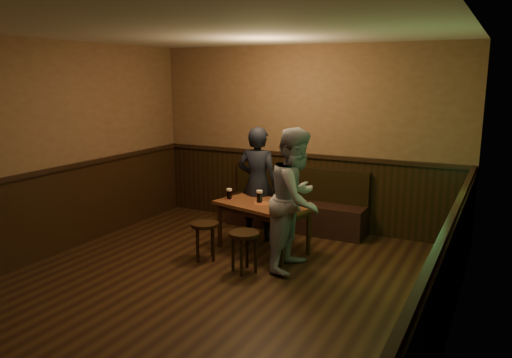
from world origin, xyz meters
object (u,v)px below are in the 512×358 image
object	(u,v)px
bench	(296,209)
stool_left	(205,230)
laptop	(284,197)
pub_table	(263,210)
pint_right	(281,203)
person_suit	(258,184)
pint_mid	(260,196)
person_grey	(296,199)
stool_right	(244,240)
pint_left	(229,194)

from	to	relation	value
bench	stool_left	size ratio (longest dim) A/B	4.50
stool_left	laptop	bearing A→B (deg)	50.49
pub_table	pint_right	size ratio (longest dim) A/B	7.68
laptop	person_suit	bearing A→B (deg)	166.80
stool_left	pint_right	xyz separation A→B (m)	(0.86, 0.45, 0.36)
pint_mid	pint_right	bearing A→B (deg)	-25.64
bench	pint_right	world-z (taller)	bench
person_grey	pint_mid	bearing A→B (deg)	60.82
laptop	pub_table	bearing A→B (deg)	-120.01
stool_left	laptop	size ratio (longest dim) A/B	1.37
bench	stool_right	size ratio (longest dim) A/B	4.38
pint_right	person_grey	distance (m)	0.37
person_grey	stool_right	bearing A→B (deg)	128.83
person_grey	stool_left	bearing A→B (deg)	102.62
pint_right	person_suit	bearing A→B (deg)	136.67
pint_mid	laptop	world-z (taller)	laptop
bench	pub_table	xyz separation A→B (m)	(0.00, -1.14, 0.27)
stool_right	pint_mid	distance (m)	0.88
person_suit	pint_left	bearing A→B (deg)	57.26
pint_mid	pint_right	size ratio (longest dim) A/B	0.94
person_grey	pub_table	bearing A→B (deg)	59.85
bench	person_suit	xyz separation A→B (m)	(-0.30, -0.71, 0.51)
laptop	bench	bearing A→B (deg)	108.70
stool_left	stool_right	bearing A→B (deg)	-12.27
laptop	person_suit	size ratio (longest dim) A/B	0.22
pint_left	person_grey	distance (m)	1.20
person_grey	pint_left	bearing A→B (deg)	72.82
stool_left	person_suit	bearing A→B (deg)	77.53
stool_right	laptop	world-z (taller)	laptop
pub_table	pint_left	size ratio (longest dim) A/B	9.05
stool_left	pint_right	distance (m)	1.04
pint_right	stool_right	bearing A→B (deg)	-109.34
bench	laptop	xyz separation A→B (m)	(0.19, -0.89, 0.41)
pub_table	laptop	size ratio (longest dim) A/B	3.87
pub_table	pint_mid	world-z (taller)	pint_mid
person_suit	person_grey	distance (m)	1.21
person_suit	bench	bearing A→B (deg)	-118.91
pint_right	person_suit	xyz separation A→B (m)	(-0.63, 0.59, 0.07)
pint_right	laptop	distance (m)	0.44
stool_left	person_grey	size ratio (longest dim) A/B	0.28
stool_right	pint_left	size ratio (longest dim) A/B	3.29
stool_right	person_suit	xyz separation A→B (m)	(-0.42, 1.19, 0.42)
pub_table	stool_left	world-z (taller)	pub_table
person_suit	stool_right	bearing A→B (deg)	103.35
pint_left	pint_mid	size ratio (longest dim) A/B	0.90
pub_table	pint_right	world-z (taller)	pint_right
laptop	person_suit	world-z (taller)	person_suit
pint_mid	laptop	size ratio (longest dim) A/B	0.47
pint_left	laptop	world-z (taller)	laptop
stool_right	pub_table	bearing A→B (deg)	99.13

